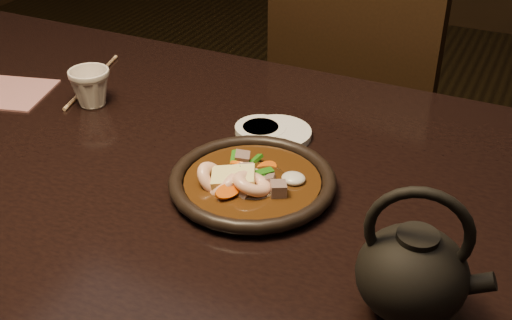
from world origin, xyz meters
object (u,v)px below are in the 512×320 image
at_px(chair, 364,126).
at_px(plate, 252,182).
at_px(table, 100,183).
at_px(teapot, 413,270).
at_px(tea_cup, 91,86).

distance_m(chair, plate, 0.76).
relative_size(table, teapot, 9.33).
bearing_deg(tea_cup, chair, 58.09).
relative_size(chair, tea_cup, 12.08).
xyz_separation_m(chair, tea_cup, (-0.37, -0.59, 0.29)).
bearing_deg(tea_cup, teapot, -22.31).
bearing_deg(tea_cup, plate, -17.32).
height_order(table, tea_cup, tea_cup).
xyz_separation_m(tea_cup, teapot, (0.67, -0.27, 0.03)).
height_order(tea_cup, teapot, teapot).
relative_size(chair, teapot, 5.37).
relative_size(plate, teapot, 1.47).
bearing_deg(plate, table, 179.55).
bearing_deg(teapot, plate, 141.15).
bearing_deg(plate, chair, 92.15).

